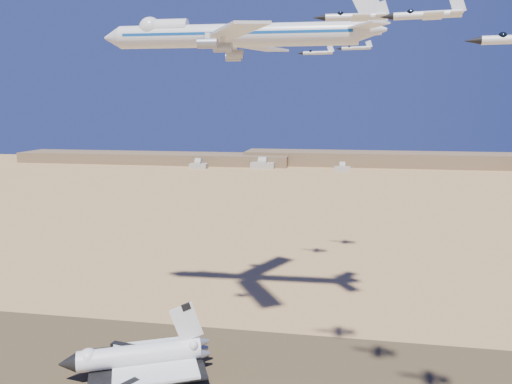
% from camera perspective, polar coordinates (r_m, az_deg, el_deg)
% --- Properties ---
extents(ground, '(1200.00, 1200.00, 0.00)m').
position_cam_1_polar(ground, '(163.42, -5.86, -18.95)').
color(ground, tan).
rests_on(ground, ground).
extents(runway, '(600.00, 50.00, 0.06)m').
position_cam_1_polar(runway, '(163.41, -5.86, -18.94)').
color(runway, '#493824').
rests_on(runway, ground).
extents(ridgeline, '(960.00, 90.00, 18.00)m').
position_cam_1_polar(ridgeline, '(669.19, 12.03, 3.51)').
color(ridgeline, brown).
rests_on(ridgeline, ground).
extents(hangars, '(200.50, 29.50, 30.00)m').
position_cam_1_polar(hangars, '(629.13, 0.32, 3.08)').
color(hangars, '#B0AB9C').
rests_on(hangars, ground).
extents(shuttle, '(43.55, 37.19, 21.21)m').
position_cam_1_polar(shuttle, '(157.87, -13.25, -17.92)').
color(shuttle, silver).
rests_on(shuttle, runway).
extents(carrier_747, '(90.21, 69.99, 22.50)m').
position_cam_1_polar(carrier_747, '(165.04, -3.26, 17.43)').
color(carrier_747, silver).
extents(crew_a, '(0.43, 0.63, 1.69)m').
position_cam_1_polar(crew_a, '(153.94, -11.79, -20.68)').
color(crew_a, orange).
rests_on(crew_a, runway).
extents(chase_jet_a, '(15.72, 8.36, 3.92)m').
position_cam_1_polar(chase_jet_a, '(112.34, 11.09, 19.07)').
color(chase_jet_a, silver).
extents(chase_jet_b, '(15.09, 8.30, 3.76)m').
position_cam_1_polar(chase_jet_b, '(101.88, 18.79, 18.64)').
color(chase_jet_b, silver).
extents(chase_jet_d, '(15.02, 8.10, 3.74)m').
position_cam_1_polar(chase_jet_d, '(210.35, 6.98, 15.52)').
color(chase_jet_d, silver).
extents(chase_jet_e, '(15.67, 8.60, 3.91)m').
position_cam_1_polar(chase_jet_e, '(228.67, 11.29, 15.84)').
color(chase_jet_e, silver).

